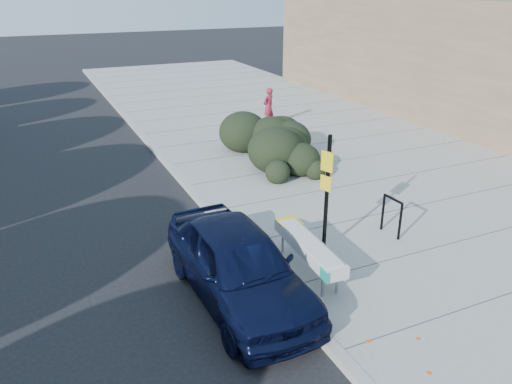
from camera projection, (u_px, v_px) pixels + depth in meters
ground at (282, 295)px, 9.86m from camera, size 120.00×120.00×0.00m
sidewalk_near at (363, 171)px, 16.19m from camera, size 11.20×50.00×0.15m
curb_near at (200, 199)px, 14.02m from camera, size 0.22×50.00×0.17m
bench at (308, 247)px, 10.19m from camera, size 0.62×2.41×0.72m
bike_rack at (392, 213)px, 11.72m from camera, size 0.10×0.65×0.95m
sign_post at (327, 188)px, 10.61m from camera, size 0.15×0.30×2.70m
hedge at (279, 136)px, 16.72m from camera, size 3.78×4.83×1.62m
sedan_navy at (239, 264)px, 9.49m from camera, size 1.89×4.46×1.50m
pedestrian at (268, 107)px, 20.83m from camera, size 0.68×0.59×1.57m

